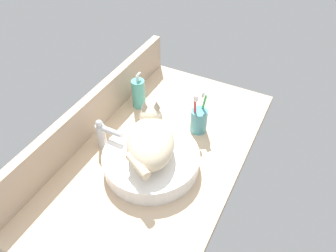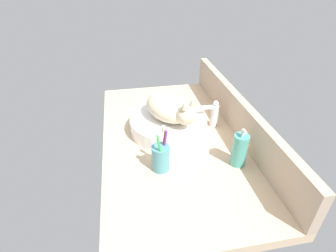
% 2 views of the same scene
% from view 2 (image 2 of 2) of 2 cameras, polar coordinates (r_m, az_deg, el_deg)
% --- Properties ---
extents(ground_plane, '(1.13, 0.64, 0.04)m').
position_cam_2_polar(ground_plane, '(1.21, 1.32, -3.27)').
color(ground_plane, '#D1B28E').
extents(backsplash_panel, '(1.13, 0.04, 0.17)m').
position_cam_2_polar(backsplash_panel, '(1.24, 15.12, 2.21)').
color(backsplash_panel, tan).
rests_on(backsplash_panel, ground_plane).
extents(sink_basin, '(0.36, 0.36, 0.07)m').
position_cam_2_polar(sink_basin, '(1.23, 0.09, 0.49)').
color(sink_basin, white).
rests_on(sink_basin, ground_plane).
extents(cat, '(0.30, 0.27, 0.14)m').
position_cam_2_polar(cat, '(1.18, 0.54, 3.97)').
color(cat, beige).
rests_on(cat, sink_basin).
extents(faucet, '(0.04, 0.12, 0.14)m').
position_cam_2_polar(faucet, '(1.26, 9.65, 2.86)').
color(faucet, silver).
rests_on(faucet, ground_plane).
extents(soap_dispenser, '(0.06, 0.06, 0.17)m').
position_cam_2_polar(soap_dispenser, '(1.05, 15.30, -5.05)').
color(soap_dispenser, teal).
rests_on(soap_dispenser, ground_plane).
extents(toothbrush_cup, '(0.07, 0.07, 0.19)m').
position_cam_2_polar(toothbrush_cup, '(1.00, -1.54, -6.79)').
color(toothbrush_cup, teal).
rests_on(toothbrush_cup, ground_plane).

